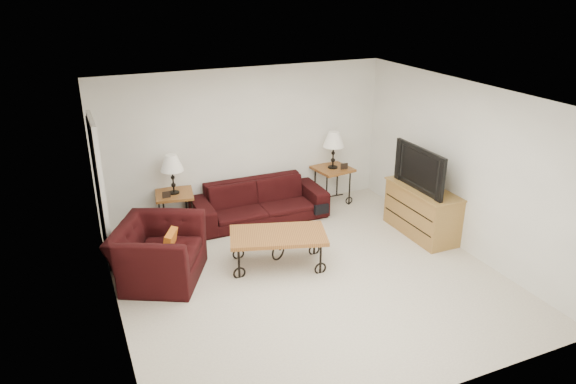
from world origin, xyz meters
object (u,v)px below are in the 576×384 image
(lamp_right, at_px, (333,150))
(armchair, at_px, (158,253))
(coffee_table, at_px, (278,250))
(backpack, at_px, (318,204))
(lamp_left, at_px, (173,174))
(side_table_left, at_px, (176,211))
(tv_stand, at_px, (422,211))
(sofa, at_px, (260,202))
(side_table_right, at_px, (332,185))
(television, at_px, (425,168))

(lamp_right, relative_size, armchair, 0.55)
(coffee_table, bearing_deg, backpack, 44.92)
(lamp_left, xyz_separation_m, backpack, (2.32, -0.50, -0.71))
(side_table_left, xyz_separation_m, lamp_left, (0.00, 0.00, 0.64))
(coffee_table, xyz_separation_m, tv_stand, (2.49, 0.04, 0.14))
(sofa, height_order, side_table_left, sofa)
(side_table_left, xyz_separation_m, armchair, (-0.54, -1.43, 0.08))
(side_table_left, relative_size, side_table_right, 0.96)
(armchair, bearing_deg, side_table_right, -39.79)
(side_table_left, height_order, tv_stand, tv_stand)
(side_table_left, distance_m, lamp_right, 2.94)
(side_table_left, relative_size, lamp_right, 0.96)
(sofa, relative_size, tv_stand, 1.72)
(tv_stand, distance_m, backpack, 1.74)
(coffee_table, bearing_deg, sofa, 78.78)
(lamp_right, distance_m, television, 1.85)
(side_table_right, relative_size, lamp_right, 1.00)
(side_table_left, bearing_deg, sofa, -7.41)
(lamp_left, distance_m, tv_stand, 3.99)
(lamp_left, height_order, lamp_right, lamp_right)
(armchair, relative_size, backpack, 2.43)
(lamp_left, distance_m, coffee_table, 2.17)
(side_table_right, height_order, television, television)
(sofa, xyz_separation_m, backpack, (0.94, -0.32, -0.08))
(television, bearing_deg, coffee_table, -89.18)
(armchair, bearing_deg, lamp_left, 6.63)
(lamp_right, distance_m, coffee_table, 2.61)
(side_table_left, relative_size, lamp_left, 1.00)
(side_table_left, bearing_deg, lamp_right, 0.00)
(side_table_right, height_order, lamp_right, lamp_right)
(lamp_left, bearing_deg, tv_stand, -25.68)
(side_table_left, height_order, television, television)
(sofa, bearing_deg, television, -35.38)
(coffee_table, height_order, backpack, coffee_table)
(television, bearing_deg, lamp_right, -158.31)
(sofa, relative_size, side_table_left, 3.51)
(lamp_left, bearing_deg, armchair, -110.81)
(armchair, xyz_separation_m, backpack, (2.87, 0.93, -0.14))
(sofa, bearing_deg, coffee_table, -101.22)
(lamp_left, relative_size, backpack, 1.27)
(side_table_right, bearing_deg, tv_stand, -67.73)
(side_table_right, xyz_separation_m, tv_stand, (0.70, -1.71, 0.06))
(coffee_table, xyz_separation_m, armchair, (-1.62, 0.32, 0.14))
(tv_stand, bearing_deg, coffee_table, -179.19)
(lamp_left, relative_size, television, 0.55)
(lamp_left, xyz_separation_m, television, (3.54, -1.71, 0.16))
(television, xyz_separation_m, backpack, (-1.22, 1.21, -0.87))
(lamp_left, height_order, television, television)
(tv_stand, bearing_deg, side_table_right, 112.27)
(coffee_table, relative_size, backpack, 2.67)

